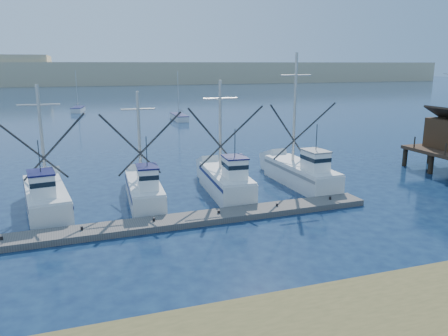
{
  "coord_description": "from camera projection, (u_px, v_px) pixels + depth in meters",
  "views": [
    {
      "loc": [
        -10.17,
        -17.25,
        9.29
      ],
      "look_at": [
        -1.61,
        8.0,
        2.91
      ],
      "focal_mm": 35.0,
      "sensor_mm": 36.0,
      "label": 1
    }
  ],
  "objects": [
    {
      "name": "dune_ridge",
      "position": [
        95.0,
        73.0,
        213.49
      ],
      "size": [
        360.0,
        60.0,
        10.0
      ],
      "primitive_type": "cube",
      "color": "tan",
      "rests_on": "ground"
    },
    {
      "name": "sailboat_far",
      "position": [
        78.0,
        109.0,
        86.28
      ],
      "size": [
        2.9,
        6.18,
        8.1
      ],
      "rotation": [
        0.0,
        0.0,
        -0.18
      ],
      "color": "silver",
      "rests_on": "ground"
    },
    {
      "name": "floating_dock",
      "position": [
        154.0,
        224.0,
        25.43
      ],
      "size": [
        28.13,
        2.66,
        0.37
      ],
      "primitive_type": "cube",
      "rotation": [
        0.0,
        0.0,
        0.03
      ],
      "color": "#5D5853",
      "rests_on": "ground"
    },
    {
      "name": "ground",
      "position": [
        308.0,
        260.0,
        21.23
      ],
      "size": [
        500.0,
        500.0,
        0.0
      ],
      "primitive_type": "plane",
      "color": "#0C1A38",
      "rests_on": "ground"
    },
    {
      "name": "trawler_fleet",
      "position": [
        139.0,
        189.0,
        29.72
      ],
      "size": [
        27.69,
        8.3,
        10.14
      ],
      "color": "silver",
      "rests_on": "ground"
    },
    {
      "name": "sailboat_near",
      "position": [
        179.0,
        117.0,
        73.76
      ],
      "size": [
        1.96,
        6.92,
        8.1
      ],
      "rotation": [
        0.0,
        0.0,
        -0.02
      ],
      "color": "silver",
      "rests_on": "ground"
    }
  ]
}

